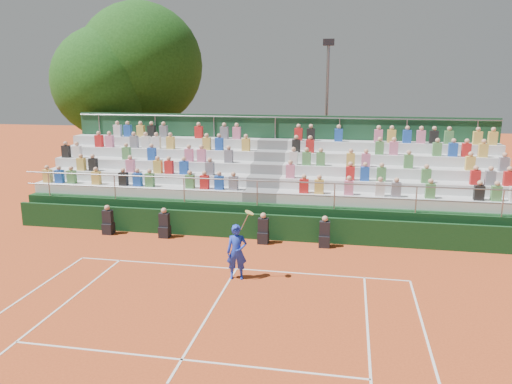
% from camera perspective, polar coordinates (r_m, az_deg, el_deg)
% --- Properties ---
extents(ground, '(90.00, 90.00, 0.00)m').
position_cam_1_polar(ground, '(16.55, -2.26, -8.78)').
color(ground, '#C04A20').
rests_on(ground, ground).
extents(courtside_wall, '(20.00, 0.15, 1.00)m').
position_cam_1_polar(courtside_wall, '(19.34, -0.16, -3.95)').
color(courtside_wall, black).
rests_on(courtside_wall, ground).
extents(line_officials, '(9.00, 0.40, 1.19)m').
position_cam_1_polar(line_officials, '(19.27, -5.00, -4.14)').
color(line_officials, black).
rests_on(line_officials, ground).
extents(grandstand, '(20.00, 5.20, 4.40)m').
position_cam_1_polar(grandstand, '(22.27, 1.41, -0.13)').
color(grandstand, black).
rests_on(grandstand, ground).
extents(tennis_player, '(0.88, 0.51, 2.22)m').
position_cam_1_polar(tennis_player, '(15.50, -2.20, -6.85)').
color(tennis_player, '#1A36C6').
rests_on(tennis_player, ground).
extents(tree_west, '(6.21, 6.21, 8.99)m').
position_cam_1_polar(tree_west, '(30.02, -16.56, 11.94)').
color(tree_west, '#382414').
rests_on(tree_west, ground).
extents(tree_east, '(7.13, 7.13, 10.38)m').
position_cam_1_polar(tree_east, '(30.56, -13.04, 13.90)').
color(tree_east, '#382414').
rests_on(tree_east, ground).
extents(floodlight_mast, '(0.60, 0.25, 8.15)m').
position_cam_1_polar(floodlight_mast, '(28.13, 8.10, 10.02)').
color(floodlight_mast, gray).
rests_on(floodlight_mast, ground).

